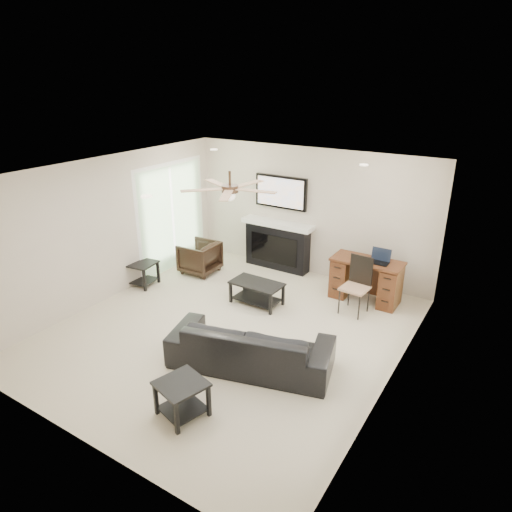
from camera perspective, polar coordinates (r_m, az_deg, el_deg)
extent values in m
plane|color=beige|center=(7.27, -3.36, -9.29)|extent=(5.50, 5.50, 0.00)
cube|color=white|center=(6.35, -3.85, 10.40)|extent=(5.00, 5.50, 0.04)
cube|color=beige|center=(8.97, 6.68, 5.46)|extent=(5.00, 0.04, 2.50)
cube|color=beige|center=(4.99, -22.50, -10.17)|extent=(5.00, 0.04, 2.50)
cube|color=beige|center=(8.34, -17.75, 3.29)|extent=(0.04, 5.50, 2.50)
cube|color=beige|center=(5.75, 17.26, -5.06)|extent=(0.04, 5.50, 2.50)
cube|color=white|center=(5.86, 17.04, -4.74)|extent=(0.04, 5.10, 2.40)
cube|color=#93BC89|center=(9.39, -10.38, 4.73)|extent=(0.04, 1.80, 2.10)
cylinder|color=#382619|center=(6.49, -3.28, 8.39)|extent=(1.40, 1.40, 0.30)
imported|color=black|center=(6.31, -0.67, -11.10)|extent=(2.35, 1.39, 0.64)
imported|color=black|center=(9.24, -7.06, -0.18)|extent=(0.73, 0.71, 0.64)
cube|color=black|center=(7.97, 0.09, -4.66)|extent=(0.91, 0.52, 0.40)
cube|color=black|center=(5.64, -9.21, -17.21)|extent=(0.64, 0.64, 0.45)
cube|color=black|center=(8.92, -14.02, -2.17)|extent=(0.56, 0.56, 0.45)
cube|color=black|center=(9.18, 2.68, 4.04)|extent=(1.52, 0.34, 1.91)
cube|color=#3D160F|center=(8.25, 13.56, -2.97)|extent=(1.22, 0.56, 0.76)
cube|color=black|center=(7.73, 12.27, -3.73)|extent=(0.46, 0.48, 0.97)
cube|color=black|center=(7.99, 15.17, -0.10)|extent=(0.33, 0.24, 0.23)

